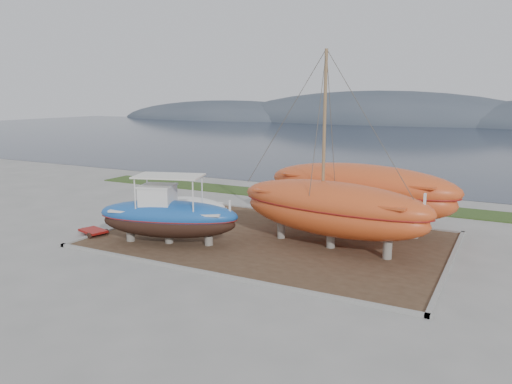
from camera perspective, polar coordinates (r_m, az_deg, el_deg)
The scene contains 11 objects.
ground at distance 23.90m, azimuth -2.44°, elevation -7.93°, with size 140.00×140.00×0.00m, color gray.
dirt_patch at distance 27.26m, azimuth 1.80°, elevation -5.45°, with size 18.00×12.00×0.06m, color #422D1E.
curb_frame at distance 27.24m, azimuth 1.80°, elevation -5.36°, with size 18.60×12.60×0.15m, color gray, non-canonical shape.
grass_strip at distance 37.63m, azimuth 9.47°, elevation -0.96°, with size 44.00×3.00×0.08m, color #284219.
sea at distance 90.58m, azimuth 20.45°, elevation 5.43°, with size 260.00×100.00×0.04m, color #192233, non-canonical shape.
mountain_ridge at distance 145.18m, azimuth 23.33°, elevation 7.08°, with size 200.00×36.00×20.00m, color #333D49, non-canonical shape.
blue_caique at distance 26.49m, azimuth -10.01°, elevation -1.99°, with size 7.51×2.35×3.62m, color #1A53A7, non-canonical shape.
white_dinghy at distance 31.61m, azimuth -6.94°, elevation -1.90°, with size 4.46×1.67×1.34m, color silver, non-canonical shape.
orange_sailboat at distance 25.05m, azimuth 8.83°, elevation 4.60°, with size 10.47×3.08×9.90m, color #C3491E, non-canonical shape.
orange_bare_hull at distance 29.38m, azimuth 11.69°, elevation -0.66°, with size 11.37×3.41×3.73m, color #C3491E, non-canonical shape.
red_trailer at distance 29.52m, azimuth -18.10°, elevation -4.43°, with size 2.37×1.19×0.34m, color maroon, non-canonical shape.
Camera 1 is at (11.38, -19.53, 7.77)m, focal length 35.00 mm.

